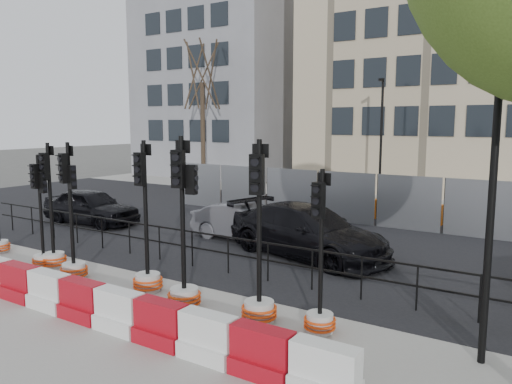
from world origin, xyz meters
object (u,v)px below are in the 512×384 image
Objects in this scene: lamp_post_near at (494,167)px; traffic_signal_h at (320,300)px; traffic_signal_d at (72,248)px; car_c at (307,231)px; car_a at (91,207)px.

lamp_post_near is 1.95× the size of traffic_signal_h.
traffic_signal_d reaches higher than car_c.
traffic_signal_d is 1.11× the size of traffic_signal_h.
car_c is at bearing 69.07° from traffic_signal_d.
traffic_signal_h reaches higher than car_c.
car_a is 9.14m from car_c.
traffic_signal_d is 7.06m from car_a.
car_a is 0.74× the size of car_c.
car_c is (3.95, 5.07, -0.06)m from traffic_signal_d.
traffic_signal_d is at bearing 156.09° from car_c.
car_a is (-14.49, 4.08, -2.54)m from lamp_post_near.
lamp_post_near is at bearing 21.44° from traffic_signal_d.
traffic_signal_h is at bearing -173.66° from lamp_post_near.
traffic_signal_d is at bearing -167.20° from traffic_signal_h.
car_c is at bearing -90.88° from car_a.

